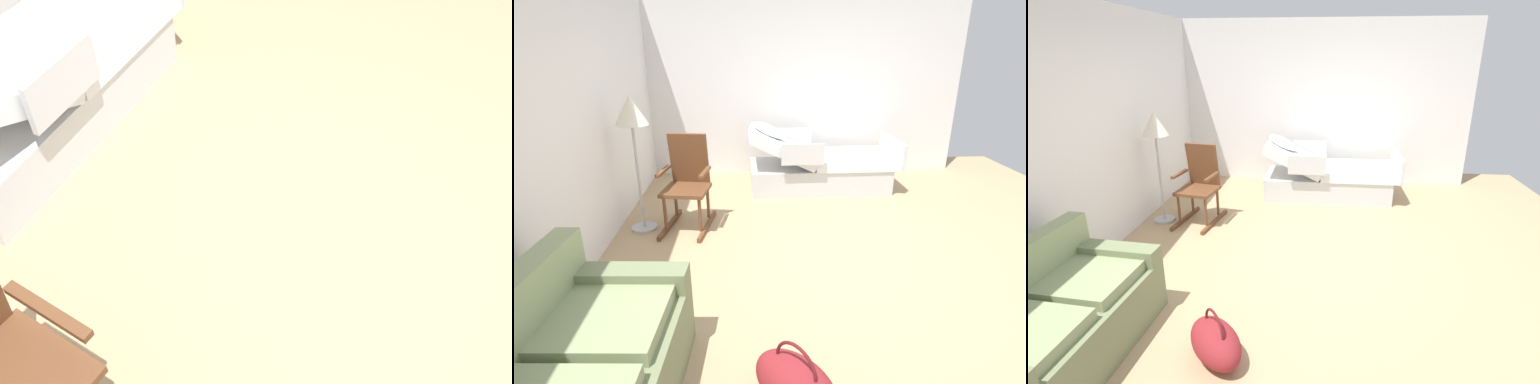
{
  "view_description": "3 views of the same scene",
  "coord_description": "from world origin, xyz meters",
  "views": [
    {
      "loc": [
        -0.34,
        2.04,
        2.37
      ],
      "look_at": [
        0.3,
        0.54,
        0.67
      ],
      "focal_mm": 40.07,
      "sensor_mm": 36.0,
      "label": 1
    },
    {
      "loc": [
        -3.32,
        0.89,
        1.95
      ],
      "look_at": [
        0.23,
        0.67,
        0.62
      ],
      "focal_mm": 27.56,
      "sensor_mm": 36.0,
      "label": 2
    },
    {
      "loc": [
        -3.89,
        -0.13,
        2.18
      ],
      "look_at": [
        -0.18,
        0.3,
        0.83
      ],
      "focal_mm": 27.28,
      "sensor_mm": 36.0,
      "label": 3
    }
  ],
  "objects": [
    {
      "name": "rocking_chair",
      "position": [
        0.87,
        1.56,
        0.5
      ],
      "size": [
        0.82,
        0.58,
        1.05
      ],
      "color": "brown",
      "rests_on": "ground"
    },
    {
      "name": "ground_plane",
      "position": [
        0.0,
        0.0,
        0.0
      ],
      "size": [
        7.08,
        7.08,
        0.0
      ],
      "primitive_type": "plane",
      "color": "tan"
    },
    {
      "name": "back_wall",
      "position": [
        0.0,
        2.39,
        1.35
      ],
      "size": [
        5.86,
        0.1,
        2.7
      ],
      "primitive_type": "cube",
      "color": "white",
      "rests_on": "ground"
    },
    {
      "name": "duffel_bag",
      "position": [
        -1.63,
        0.64,
        0.15
      ],
      "size": [
        0.63,
        0.61,
        0.43
      ],
      "color": "maroon",
      "rests_on": "ground"
    },
    {
      "name": "couch",
      "position": [
        -1.78,
        1.79,
        0.31
      ],
      "size": [
        1.65,
        0.95,
        0.85
      ],
      "color": "#737D57",
      "rests_on": "ground"
    },
    {
      "name": "hospital_bed",
      "position": [
        2.06,
        -0.14,
        0.3
      ],
      "size": [
        1.05,
        2.1,
        1.01
      ],
      "color": "silver",
      "rests_on": "ground"
    },
    {
      "name": "side_wall",
      "position": [
        2.88,
        0.0,
        1.35
      ],
      "size": [
        0.1,
        4.89,
        2.7
      ],
      "primitive_type": "cube",
      "color": "white",
      "rests_on": "ground"
    },
    {
      "name": "floor_lamp",
      "position": [
        0.78,
        2.06,
        1.23
      ],
      "size": [
        0.34,
        0.34,
        1.48
      ],
      "color": "#B2B5BA",
      "rests_on": "ground"
    }
  ]
}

